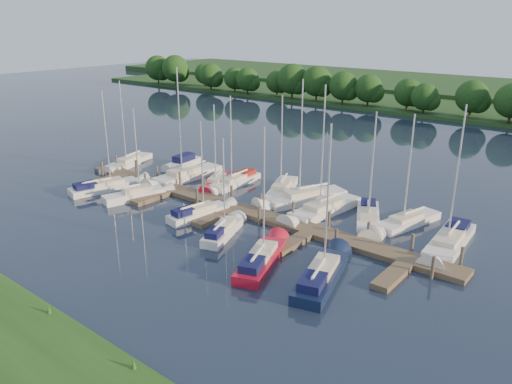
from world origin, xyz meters
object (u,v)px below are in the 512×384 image
Objects in this scene: motorboat at (183,163)px; sailboat_s_2 at (200,213)px; sailboat_n_5 at (281,191)px; sailboat_n_0 at (128,163)px; dock at (231,210)px.

sailboat_s_2 is (12.46, -9.78, -0.02)m from motorboat.
sailboat_n_5 reaches higher than sailboat_s_2.
motorboat is 14.42m from sailboat_n_5.
sailboat_n_0 is 18.67m from sailboat_s_2.
sailboat_s_2 reaches higher than motorboat.
sailboat_n_0 is at bearing -14.01° from sailboat_n_5.
motorboat is (5.21, 3.77, 0.08)m from sailboat_n_0.
sailboat_n_0 is at bearing 169.48° from dock.
dock is 2.83m from sailboat_s_2.
sailboat_s_2 is at bearing 135.09° from motorboat.
dock is 7.12× the size of motorboat.
dock is 4.00× the size of sailboat_n_5.
sailboat_n_5 is 9.37m from sailboat_s_2.
dock is 4.65× the size of sailboat_s_2.
sailboat_s_2 is at bearing 54.85° from sailboat_n_5.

